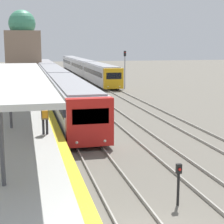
{
  "coord_description": "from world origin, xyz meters",
  "views": [
    {
      "loc": [
        -3.45,
        -9.47,
        5.87
      ],
      "look_at": [
        1.9,
        13.21,
        1.63
      ],
      "focal_mm": 60.0,
      "sensor_mm": 36.0,
      "label": 1
    }
  ],
  "objects_px": {
    "person_on_platform": "(45,117)",
    "signal_mast_far": "(125,65)",
    "train_far": "(83,67)",
    "signal_post_near": "(179,179)",
    "train_near": "(53,79)"
  },
  "relations": [
    {
      "from": "signal_mast_far",
      "to": "person_on_platform",
      "type": "bearing_deg",
      "value": -113.71
    },
    {
      "from": "person_on_platform",
      "to": "signal_mast_far",
      "type": "distance_m",
      "value": 29.79
    },
    {
      "from": "person_on_platform",
      "to": "train_near",
      "type": "relative_size",
      "value": 0.03
    },
    {
      "from": "person_on_platform",
      "to": "signal_mast_far",
      "type": "height_order",
      "value": "signal_mast_far"
    },
    {
      "from": "train_far",
      "to": "signal_mast_far",
      "type": "relative_size",
      "value": 9.97
    },
    {
      "from": "person_on_platform",
      "to": "train_far",
      "type": "distance_m",
      "value": 51.14
    },
    {
      "from": "train_near",
      "to": "signal_mast_far",
      "type": "distance_m",
      "value": 9.85
    },
    {
      "from": "person_on_platform",
      "to": "signal_mast_far",
      "type": "xyz_separation_m",
      "value": [
        11.97,
        27.25,
        1.24
      ]
    },
    {
      "from": "train_far",
      "to": "signal_mast_far",
      "type": "distance_m",
      "value": 23.04
    },
    {
      "from": "person_on_platform",
      "to": "signal_post_near",
      "type": "height_order",
      "value": "person_on_platform"
    },
    {
      "from": "person_on_platform",
      "to": "train_far",
      "type": "xyz_separation_m",
      "value": [
        10.01,
        50.15,
        -0.26
      ]
    },
    {
      "from": "signal_post_near",
      "to": "person_on_platform",
      "type": "bearing_deg",
      "value": 117.03
    },
    {
      "from": "person_on_platform",
      "to": "train_near",
      "type": "distance_m",
      "value": 25.48
    },
    {
      "from": "signal_mast_far",
      "to": "train_far",
      "type": "bearing_deg",
      "value": 94.89
    },
    {
      "from": "person_on_platform",
      "to": "train_near",
      "type": "height_order",
      "value": "train_near"
    }
  ]
}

